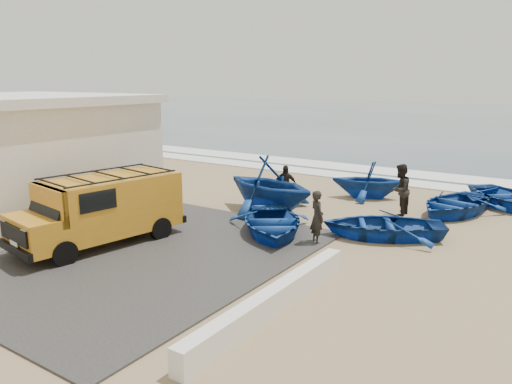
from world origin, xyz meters
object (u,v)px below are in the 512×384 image
Objects in this scene: parapet at (273,301)px; boat_mid_left at (269,184)px; boat_near_right at (383,225)px; van at (103,207)px; boat_near_left at (271,222)px; boat_mid_right at (455,204)px; fisherman_middle at (400,190)px; boat_far_left at (368,180)px; fisherman_front at (317,217)px; boat_far_right at (507,197)px; fisherman_back at (285,185)px.

boat_mid_left reaches higher than parapet.
boat_near_right is at bearing -86.77° from boat_mid_left.
van is 5.20m from boat_near_left.
boat_mid_right is at bearing 17.95° from boat_near_left.
boat_near_left reaches higher than parapet.
fisherman_middle reaches higher than boat_near_right.
boat_mid_left is 4.73m from boat_far_left.
parapet is 3.17× the size of fisherman_middle.
parapet is 1.51× the size of boat_mid_left.
van reaches higher than fisherman_front.
boat_mid_left reaches higher than boat_far_right.
boat_mid_left is at bearing -125.66° from boat_near_right.
fisherman_back is (-7.29, -4.58, 0.40)m from boat_far_right.
fisherman_front is at bearing 106.37° from parapet.
boat_mid_left is 2.43× the size of fisherman_front.
boat_mid_right is 2.43× the size of fisherman_back.
boat_near_left is 7.24m from boat_mid_right.
parapet is 13.00m from boat_far_right.
boat_far_right reaches higher than boat_near_right.
boat_far_left is at bearing 20.69° from fisherman_back.
parapet is 4.87m from fisherman_front.
fisherman_middle is 1.18× the size of fisherman_back.
parapet is 1.60× the size of boat_near_right.
boat_near_left is 3.88m from fisherman_back.
boat_near_right is at bearing -91.88° from fisherman_front.
boat_near_right is 1.28× the size of boat_far_left.
boat_far_left is 1.83× the size of fisherman_back.
boat_near_right is at bearing 9.55° from fisherman_middle.
van reaches higher than fisherman_back.
boat_mid_right is at bearing -11.08° from fisherman_back.
van is 1.33× the size of boat_far_right.
boat_mid_right is (1.23, 4.12, 0.01)m from boat_near_right.
van is at bearing 172.34° from boat_mid_left.
van is 7.41m from fisherman_back.
boat_far_left is 3.76m from fisherman_back.
van reaches higher than boat_far_left.
boat_near_left is 1.66m from fisherman_front.
boat_far_left reaches higher than boat_near_left.
fisherman_front is (5.28, 3.62, -0.32)m from van.
fisherman_back is at bearing -9.27° from fisherman_front.
boat_far_left reaches higher than boat_mid_right.
van is (-6.64, 1.02, 0.86)m from parapet.
boat_near_right is 0.96× the size of boat_far_right.
boat_near_right is 5.38m from boat_far_left.
boat_far_left reaches higher than boat_near_right.
parapet is 6.35m from boat_near_right.
van is at bearing -79.20° from boat_near_right.
boat_near_left is at bearing 122.70° from parapet.
boat_far_left is (4.32, 10.13, -0.37)m from van.
boat_mid_left is at bearing -61.72° from fisherman_middle.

